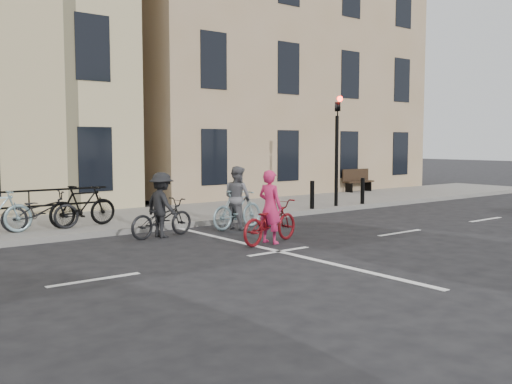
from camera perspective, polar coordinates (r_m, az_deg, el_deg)
ground at (r=11.96m, az=2.30°, el=-5.98°), size 120.00×120.00×0.00m
sidewalk at (r=15.54m, az=-24.25°, el=-3.59°), size 46.00×4.00×0.15m
building_east at (r=27.79m, az=-0.92°, el=13.01°), size 14.00×10.00×12.00m
traffic_light at (r=19.16m, az=8.11°, el=5.47°), size 0.18×0.30×3.90m
bollard_east at (r=18.33m, az=5.64°, el=-0.28°), size 0.14×0.14×0.90m
bollard_west at (r=20.05m, az=10.61°, el=0.12°), size 0.14×0.14×0.90m
bench at (r=25.04m, az=10.08°, el=1.25°), size 1.60×0.41×0.97m
cyclist_pink at (r=12.86m, az=1.41°, el=-2.61°), size 1.96×1.06×1.66m
cyclist_grey at (r=14.99m, az=-1.87°, el=-1.16°), size 1.76×0.88×1.66m
cyclist_dark at (r=13.84m, az=-9.41°, el=-1.96°), size 1.83×1.08×1.56m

